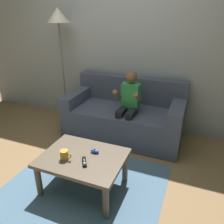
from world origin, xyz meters
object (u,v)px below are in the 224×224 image
(couch, at_px, (125,116))
(game_remote_black_near_edge, at_px, (84,162))
(person_seated_on_couch, at_px, (128,104))
(coffee_table, at_px, (83,161))
(nunchuk_blue, at_px, (95,151))
(floor_lamp, at_px, (59,25))
(coffee_mug, at_px, (65,155))

(couch, xyz_separation_m, game_remote_black_near_edge, (0.05, -1.30, 0.10))
(person_seated_on_couch, bearing_deg, coffee_table, -96.90)
(coffee_table, bearing_deg, nunchuk_blue, 49.10)
(person_seated_on_couch, bearing_deg, couch, 121.14)
(person_seated_on_couch, relative_size, floor_lamp, 0.57)
(game_remote_black_near_edge, xyz_separation_m, coffee_mug, (-0.20, -0.02, 0.04))
(couch, relative_size, floor_lamp, 0.94)
(couch, bearing_deg, person_seated_on_couch, -58.86)
(game_remote_black_near_edge, bearing_deg, floor_lamp, 128.26)
(nunchuk_blue, relative_size, floor_lamp, 0.05)
(coffee_table, height_order, nunchuk_blue, nunchuk_blue)
(coffee_mug, bearing_deg, floor_lamp, 122.68)
(couch, bearing_deg, nunchuk_blue, -86.66)
(coffee_table, bearing_deg, game_remote_black_near_edge, -52.73)
(game_remote_black_near_edge, xyz_separation_m, floor_lamp, (-1.13, 1.44, 1.11))
(game_remote_black_near_edge, bearing_deg, coffee_table, 127.27)
(couch, bearing_deg, coffee_table, -90.93)
(nunchuk_blue, height_order, coffee_mug, coffee_mug)
(couch, height_order, person_seated_on_couch, person_seated_on_couch)
(couch, height_order, floor_lamp, floor_lamp)
(person_seated_on_couch, height_order, coffee_mug, person_seated_on_couch)
(couch, distance_m, person_seated_on_couch, 0.34)
(person_seated_on_couch, relative_size, coffee_table, 1.23)
(coffee_table, height_order, coffee_mug, coffee_mug)
(nunchuk_blue, relative_size, coffee_mug, 0.77)
(couch, xyz_separation_m, person_seated_on_couch, (0.11, -0.17, 0.28))
(person_seated_on_couch, bearing_deg, game_remote_black_near_edge, -93.03)
(person_seated_on_couch, height_order, coffee_table, person_seated_on_couch)
(game_remote_black_near_edge, relative_size, nunchuk_blue, 1.52)
(game_remote_black_near_edge, relative_size, coffee_mug, 1.16)
(floor_lamp, bearing_deg, person_seated_on_couch, -14.77)
(game_remote_black_near_edge, distance_m, floor_lamp, 2.14)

